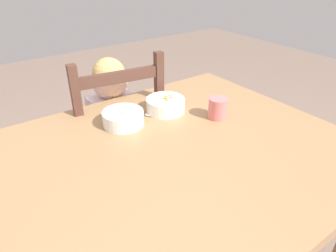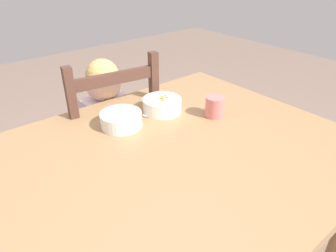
# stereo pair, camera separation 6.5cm
# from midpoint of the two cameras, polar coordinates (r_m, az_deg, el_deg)

# --- Properties ---
(dining_table) EXTENTS (1.23, 1.03, 0.77)m
(dining_table) POSITION_cam_midpoint_polar(r_m,az_deg,el_deg) (1.14, 0.24, -8.61)
(dining_table) COLOR #9C744C
(dining_table) RESTS_ON ground
(dining_chair) EXTENTS (0.47, 0.47, 0.99)m
(dining_chair) POSITION_cam_midpoint_polar(r_m,az_deg,el_deg) (1.66, -11.53, -4.45)
(dining_chair) COLOR #503126
(dining_chair) RESTS_ON ground
(child_figure) EXTENTS (0.32, 0.31, 0.94)m
(child_figure) POSITION_cam_midpoint_polar(r_m,az_deg,el_deg) (1.57, -11.83, 0.51)
(child_figure) COLOR silver
(child_figure) RESTS_ON ground
(bowl_of_peas) EXTENTS (0.16, 0.16, 0.06)m
(bowl_of_peas) POSITION_cam_midpoint_polar(r_m,az_deg,el_deg) (1.22, -10.17, 1.24)
(bowl_of_peas) COLOR white
(bowl_of_peas) RESTS_ON dining_table
(bowl_of_carrots) EXTENTS (0.17, 0.17, 0.06)m
(bowl_of_carrots) POSITION_cam_midpoint_polar(r_m,az_deg,el_deg) (1.32, -2.51, 3.96)
(bowl_of_carrots) COLOR white
(bowl_of_carrots) RESTS_ON dining_table
(spoon) EXTENTS (0.11, 0.11, 0.01)m
(spoon) POSITION_cam_midpoint_polar(r_m,az_deg,el_deg) (1.29, -4.40, 1.94)
(spoon) COLOR silver
(spoon) RESTS_ON dining_table
(drinking_cup) EXTENTS (0.08, 0.08, 0.09)m
(drinking_cup) POSITION_cam_midpoint_polar(r_m,az_deg,el_deg) (1.28, 7.18, 3.53)
(drinking_cup) COLOR #DC706E
(drinking_cup) RESTS_ON dining_table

